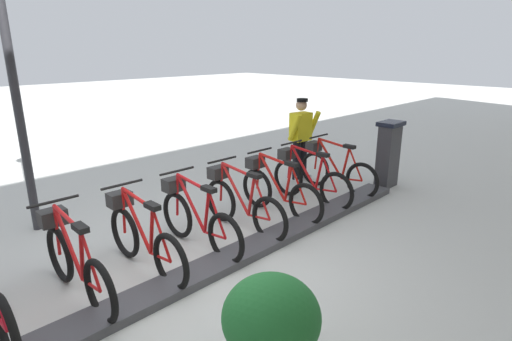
% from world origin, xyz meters
% --- Properties ---
extents(ground_plane, '(60.00, 60.00, 0.00)m').
position_xyz_m(ground_plane, '(0.00, 0.00, 0.00)').
color(ground_plane, silver).
extents(dock_rail_base, '(0.44, 8.89, 0.10)m').
position_xyz_m(dock_rail_base, '(0.00, 0.00, 0.05)').
color(dock_rail_base, '#47474C').
rests_on(dock_rail_base, ground).
extents(payment_kiosk, '(0.36, 0.52, 1.28)m').
position_xyz_m(payment_kiosk, '(0.05, -4.80, 0.67)').
color(payment_kiosk, '#38383D').
rests_on(payment_kiosk, ground).
extents(bike_docked_0, '(1.72, 0.54, 1.02)m').
position_xyz_m(bike_docked_0, '(0.62, -3.85, 0.43)').
color(bike_docked_0, black).
rests_on(bike_docked_0, ground).
extents(bike_docked_1, '(1.72, 0.54, 1.02)m').
position_xyz_m(bike_docked_1, '(0.62, -3.04, 0.43)').
color(bike_docked_1, black).
rests_on(bike_docked_1, ground).
extents(bike_docked_2, '(1.72, 0.54, 1.02)m').
position_xyz_m(bike_docked_2, '(0.62, -2.23, 0.43)').
color(bike_docked_2, black).
rests_on(bike_docked_2, ground).
extents(bike_docked_3, '(1.72, 0.54, 1.02)m').
position_xyz_m(bike_docked_3, '(0.62, -1.42, 0.43)').
color(bike_docked_3, black).
rests_on(bike_docked_3, ground).
extents(bike_docked_4, '(1.72, 0.54, 1.02)m').
position_xyz_m(bike_docked_4, '(0.62, -0.61, 0.43)').
color(bike_docked_4, black).
rests_on(bike_docked_4, ground).
extents(bike_docked_5, '(1.72, 0.54, 1.02)m').
position_xyz_m(bike_docked_5, '(0.62, 0.20, 0.43)').
color(bike_docked_5, black).
rests_on(bike_docked_5, ground).
extents(bike_docked_6, '(1.72, 0.54, 1.02)m').
position_xyz_m(bike_docked_6, '(0.62, 1.01, 0.43)').
color(bike_docked_6, black).
rests_on(bike_docked_6, ground).
extents(worker_near_rack, '(0.51, 0.66, 1.66)m').
position_xyz_m(worker_near_rack, '(1.53, -3.95, 0.91)').
color(worker_near_rack, white).
rests_on(worker_near_rack, ground).
extents(lamp_post, '(0.32, 0.32, 4.39)m').
position_xyz_m(lamp_post, '(2.81, 0.71, 2.83)').
color(lamp_post, '#2D2D33').
rests_on(lamp_post, ground).
extents(planter_bush, '(0.76, 0.76, 0.97)m').
position_xyz_m(planter_bush, '(-1.71, 0.46, 0.54)').
color(planter_bush, '#59544C').
rests_on(planter_bush, ground).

